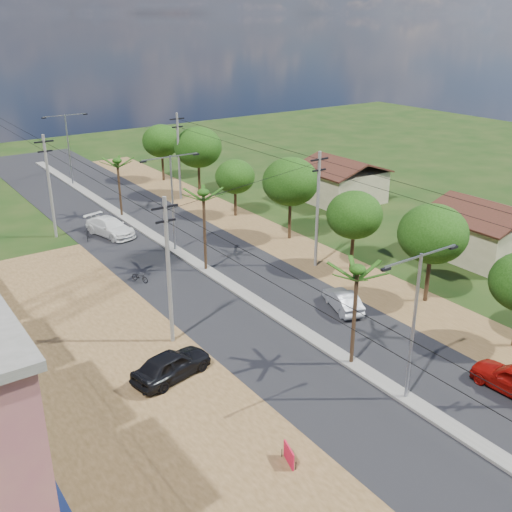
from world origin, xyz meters
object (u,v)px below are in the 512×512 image
at_px(car_parked_dark, 171,365).
at_px(car_white_far, 110,227).
at_px(roadside_sign, 289,455).
at_px(car_silver_mid, 343,301).

bearing_deg(car_parked_dark, car_white_far, -27.37).
height_order(car_white_far, car_parked_dark, car_parked_dark).
bearing_deg(roadside_sign, car_parked_dark, 113.12).
distance_m(car_parked_dark, roadside_sign, 8.94).
bearing_deg(roadside_sign, car_silver_mid, 54.91).
xyz_separation_m(car_silver_mid, car_white_far, (-7.09, 22.34, 0.12)).
bearing_deg(car_silver_mid, car_parked_dark, 21.82).
relative_size(car_silver_mid, car_parked_dark, 0.86).
relative_size(car_parked_dark, roadside_sign, 4.33).
bearing_deg(car_parked_dark, roadside_sign, 173.93).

